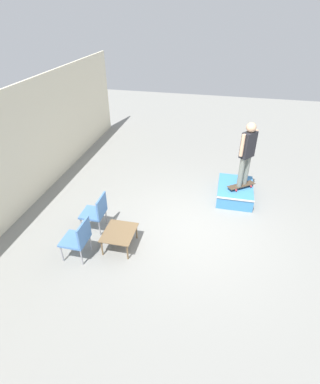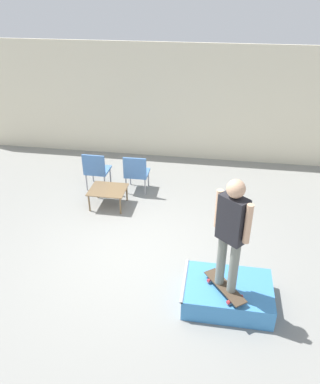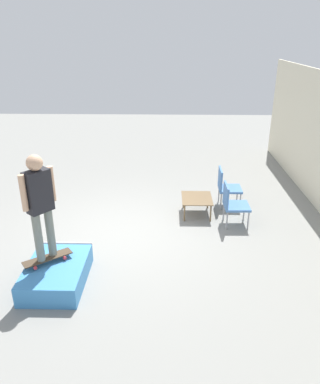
# 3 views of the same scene
# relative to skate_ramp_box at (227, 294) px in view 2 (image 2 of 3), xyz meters

# --- Properties ---
(ground_plane) EXTENTS (24.00, 24.00, 0.00)m
(ground_plane) POSITION_rel_skate_ramp_box_xyz_m (-1.60, 0.88, -0.17)
(ground_plane) COLOR gray
(house_wall_back) EXTENTS (12.00, 0.06, 3.00)m
(house_wall_back) POSITION_rel_skate_ramp_box_xyz_m (-1.60, 5.29, 1.33)
(house_wall_back) COLOR beige
(house_wall_back) RESTS_ON ground_plane
(skate_ramp_box) EXTENTS (1.34, 0.93, 0.37)m
(skate_ramp_box) POSITION_rel_skate_ramp_box_xyz_m (0.00, 0.00, 0.00)
(skate_ramp_box) COLOR #3D84C6
(skate_ramp_box) RESTS_ON ground_plane
(skateboard_on_ramp) EXTENTS (0.63, 0.75, 0.07)m
(skateboard_on_ramp) POSITION_rel_skate_ramp_box_xyz_m (-0.06, -0.14, 0.26)
(skateboard_on_ramp) COLOR #473828
(skateboard_on_ramp) RESTS_ON skate_ramp_box
(person_skater) EXTENTS (0.46, 0.40, 1.73)m
(person_skater) POSITION_rel_skate_ramp_box_xyz_m (-0.06, -0.14, 1.29)
(person_skater) COLOR gray
(person_skater) RESTS_ON skateboard_on_ramp
(coffee_table) EXTENTS (0.78, 0.66, 0.40)m
(coffee_table) POSITION_rel_skate_ramp_box_xyz_m (-2.56, 2.44, 0.19)
(coffee_table) COLOR brown
(coffee_table) RESTS_ON ground_plane
(patio_chair_left) EXTENTS (0.53, 0.53, 0.92)m
(patio_chair_left) POSITION_rel_skate_ramp_box_xyz_m (-3.03, 3.15, 0.34)
(patio_chair_left) COLOR #99999E
(patio_chair_left) RESTS_ON ground_plane
(patio_chair_right) EXTENTS (0.53, 0.53, 0.92)m
(patio_chair_right) POSITION_rel_skate_ramp_box_xyz_m (-2.09, 3.15, 0.34)
(patio_chair_right) COLOR #99999E
(patio_chair_right) RESTS_ON ground_plane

